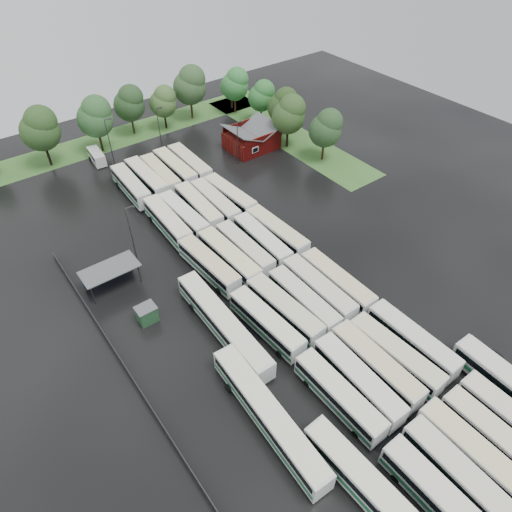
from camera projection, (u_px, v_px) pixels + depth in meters
ground at (297, 322)px, 62.75m from camera, size 160.00×160.00×0.00m
brick_building at (251, 140)px, 97.60m from camera, size 10.07×8.60×5.39m
wash_shed at (109, 270)px, 66.11m from camera, size 8.20×4.20×3.58m
utility_hut at (147, 314)px, 62.09m from camera, size 2.70×2.20×2.62m
grass_strip_north at (114, 138)px, 102.06m from camera, size 80.00×10.00×0.01m
grass_strip_east at (287, 135)px, 103.34m from camera, size 10.00×50.00×0.01m
west_fence at (121, 362)px, 57.16m from camera, size 0.10×50.00×1.20m
bus_r0c0 at (441, 500)px, 43.84m from camera, size 2.79×12.91×3.59m
bus_r0c1 at (460, 477)px, 45.44m from camera, size 3.04×12.92×3.58m
bus_r0c2 at (477, 457)px, 46.86m from camera, size 2.87×13.21×3.67m
bus_r0c3 at (498, 441)px, 48.13m from camera, size 2.83×12.87×3.58m
bus_r1c0 at (339, 396)px, 52.19m from camera, size 2.71×12.54×3.49m
bus_r1c1 at (358, 380)px, 53.63m from camera, size 3.24×13.08×3.61m
bus_r1c2 at (376, 365)px, 55.17m from camera, size 2.94×13.00×3.61m
bus_r1c3 at (395, 355)px, 56.31m from camera, size 3.26×13.04×3.60m
bus_r1c4 at (412, 340)px, 57.99m from camera, size 2.82×12.81×3.56m
bus_r2c0 at (267, 323)px, 60.14m from camera, size 3.25×12.65×3.49m
bus_r2c1 at (284, 310)px, 61.79m from camera, size 3.36×13.05×3.60m
bus_r2c2 at (303, 301)px, 63.06m from camera, size 2.83×12.64×3.51m
bus_r2c3 at (318, 289)px, 64.59m from camera, size 2.98×13.08×3.63m
bus_r2c4 at (337, 282)px, 65.68m from camera, size 2.87×13.02×3.62m
bus_r3c0 at (209, 265)px, 68.40m from camera, size 3.32×12.82×3.53m
bus_r3c1 at (229, 258)px, 69.56m from camera, size 3.07×13.18×3.65m
bus_r3c2 at (245, 249)px, 71.19m from camera, size 2.70×12.51×3.48m
bus_r3c3 at (262, 241)px, 72.62m from camera, size 3.12×12.75×3.53m
bus_r3c4 at (277, 232)px, 74.16m from camera, size 3.16×13.05×3.61m
bus_r4c0 at (168, 222)px, 76.18m from camera, size 3.31×13.19×3.64m
bus_r4c1 at (184, 216)px, 77.50m from camera, size 2.89×12.82×3.56m
bus_r4c2 at (198, 207)px, 79.33m from camera, size 3.40×13.08×3.61m
bus_r4c3 at (215, 203)px, 80.33m from camera, size 3.11×12.98×3.59m
bus_r4c4 at (230, 196)px, 81.96m from camera, size 3.31×12.69×3.50m
bus_r5c0 at (131, 186)px, 84.35m from camera, size 3.25×12.90×3.56m
bus_r5c1 at (147, 179)px, 86.06m from camera, size 2.93×13.12×3.64m
bus_r5c2 at (161, 175)px, 87.28m from camera, size 3.15×12.67×3.50m
bus_r5c3 at (175, 168)px, 88.78m from camera, size 2.95×13.10×3.64m
bus_r5c4 at (190, 164)px, 90.06m from camera, size 3.14×13.21×3.66m
artic_bus_west_a at (383, 503)px, 43.60m from camera, size 3.39×19.40×3.58m
artic_bus_west_b at (223, 324)px, 59.89m from camera, size 3.24×19.47×3.60m
artic_bus_west_c at (268, 415)px, 50.35m from camera, size 3.66×19.30×3.56m
minibus at (97, 156)px, 93.43m from camera, size 2.65×6.00×2.55m
tree_north_1 at (40, 128)px, 88.26m from camera, size 7.60×7.60×12.59m
tree_north_2 at (96, 116)px, 92.79m from camera, size 7.34×7.34×12.15m
tree_north_3 at (130, 103)px, 99.18m from camera, size 6.72×6.72×11.14m
tree_north_4 at (164, 101)px, 101.53m from camera, size 6.05×6.05×10.02m
tree_north_5 at (190, 85)px, 104.30m from camera, size 7.60×7.60×12.59m
tree_north_6 at (232, 85)px, 110.24m from camera, size 5.44×5.44×9.00m
tree_east_0 at (327, 128)px, 90.65m from camera, size 6.61×6.61×10.95m
tree_east_1 at (290, 114)px, 94.38m from camera, size 7.00×7.00×11.59m
tree_east_2 at (284, 105)px, 98.81m from camera, size 6.53×6.53×10.82m
tree_east_3 at (262, 95)px, 103.84m from camera, size 6.05×6.05×10.03m
tree_east_4 at (235, 84)px, 107.61m from camera, size 6.54×6.54×10.83m
lamp_post_ne at (238, 140)px, 90.49m from camera, size 1.40×0.27×9.10m
lamp_post_nw at (131, 231)px, 68.30m from camera, size 1.54×0.30×10.03m
lamp_post_back_w at (110, 139)px, 89.58m from camera, size 1.55×0.30×10.04m
lamp_post_back_e at (159, 126)px, 94.45m from camera, size 1.46×0.28×9.46m
puddle_0 at (389, 431)px, 51.07m from camera, size 6.17×6.17×0.01m
puddle_1 at (499, 403)px, 53.58m from camera, size 4.10×4.10×0.01m
puddle_2 at (251, 327)px, 62.08m from camera, size 5.20×5.20×0.01m
puddle_3 at (315, 307)px, 64.71m from camera, size 3.64×3.64×0.01m
puddle_4 at (492, 359)px, 58.15m from camera, size 3.46×3.46×0.01m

